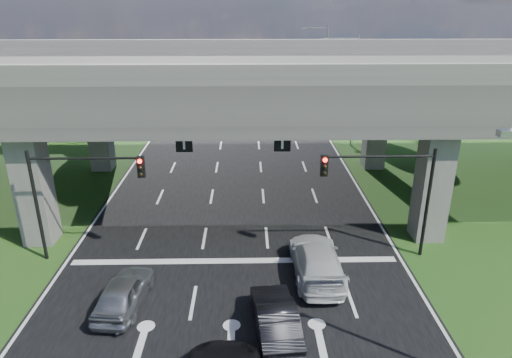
{
  "coord_description": "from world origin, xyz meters",
  "views": [
    {
      "loc": [
        0.72,
        -17.25,
        12.8
      ],
      "look_at": [
        1.2,
        7.17,
        3.21
      ],
      "focal_mm": 32.0,
      "sensor_mm": 36.0,
      "label": 1
    }
  ],
  "objects_px": {
    "signal_left": "(76,186)",
    "car_white": "(316,260)",
    "streetlight_beyond": "(323,61)",
    "car_silver": "(124,292)",
    "signal_right": "(388,183)",
    "streetlight_far": "(351,83)",
    "car_dark": "(275,318)"
  },
  "relations": [
    {
      "from": "signal_left",
      "to": "car_white",
      "type": "xyz_separation_m",
      "value": [
        11.91,
        -1.8,
        -3.33
      ]
    },
    {
      "from": "signal_left",
      "to": "streetlight_far",
      "type": "xyz_separation_m",
      "value": [
        17.92,
        20.06,
        1.66
      ]
    },
    {
      "from": "signal_left",
      "to": "streetlight_beyond",
      "type": "xyz_separation_m",
      "value": [
        17.92,
        36.06,
        1.66
      ]
    },
    {
      "from": "car_dark",
      "to": "car_white",
      "type": "bearing_deg",
      "value": -123.4
    },
    {
      "from": "signal_left",
      "to": "streetlight_far",
      "type": "bearing_deg",
      "value": 48.22
    },
    {
      "from": "signal_right",
      "to": "signal_left",
      "type": "bearing_deg",
      "value": 180.0
    },
    {
      "from": "streetlight_far",
      "to": "car_white",
      "type": "xyz_separation_m",
      "value": [
        -6.01,
        -21.86,
        -4.99
      ]
    },
    {
      "from": "streetlight_beyond",
      "to": "car_silver",
      "type": "relative_size",
      "value": 2.31
    },
    {
      "from": "streetlight_far",
      "to": "car_dark",
      "type": "relative_size",
      "value": 2.16
    },
    {
      "from": "signal_right",
      "to": "car_white",
      "type": "bearing_deg",
      "value": -154.25
    },
    {
      "from": "streetlight_beyond",
      "to": "signal_right",
      "type": "bearing_deg",
      "value": -93.61
    },
    {
      "from": "car_silver",
      "to": "car_white",
      "type": "relative_size",
      "value": 0.76
    },
    {
      "from": "streetlight_far",
      "to": "streetlight_beyond",
      "type": "relative_size",
      "value": 1.0
    },
    {
      "from": "car_silver",
      "to": "car_white",
      "type": "distance_m",
      "value": 9.19
    },
    {
      "from": "streetlight_far",
      "to": "car_silver",
      "type": "height_order",
      "value": "streetlight_far"
    },
    {
      "from": "signal_left",
      "to": "car_dark",
      "type": "distance_m",
      "value": 11.89
    },
    {
      "from": "streetlight_beyond",
      "to": "car_dark",
      "type": "bearing_deg",
      "value": -101.14
    },
    {
      "from": "car_silver",
      "to": "streetlight_far",
      "type": "bearing_deg",
      "value": -115.63
    },
    {
      "from": "signal_right",
      "to": "streetlight_far",
      "type": "relative_size",
      "value": 0.6
    },
    {
      "from": "signal_left",
      "to": "car_white",
      "type": "relative_size",
      "value": 1.05
    },
    {
      "from": "streetlight_far",
      "to": "car_white",
      "type": "relative_size",
      "value": 1.75
    },
    {
      "from": "streetlight_beyond",
      "to": "car_dark",
      "type": "height_order",
      "value": "streetlight_beyond"
    },
    {
      "from": "car_white",
      "to": "car_silver",
      "type": "bearing_deg",
      "value": 14.29
    },
    {
      "from": "streetlight_far",
      "to": "signal_left",
      "type": "bearing_deg",
      "value": -131.78
    },
    {
      "from": "streetlight_beyond",
      "to": "car_dark",
      "type": "relative_size",
      "value": 2.16
    },
    {
      "from": "streetlight_far",
      "to": "car_silver",
      "type": "relative_size",
      "value": 2.31
    },
    {
      "from": "streetlight_beyond",
      "to": "signal_left",
      "type": "bearing_deg",
      "value": -116.43
    },
    {
      "from": "signal_right",
      "to": "signal_left",
      "type": "xyz_separation_m",
      "value": [
        -15.65,
        0.0,
        0.0
      ]
    },
    {
      "from": "signal_right",
      "to": "streetlight_beyond",
      "type": "bearing_deg",
      "value": 86.39
    },
    {
      "from": "car_white",
      "to": "signal_right",
      "type": "bearing_deg",
      "value": -154.72
    },
    {
      "from": "streetlight_beyond",
      "to": "car_silver",
      "type": "xyz_separation_m",
      "value": [
        -14.9,
        -40.2,
        -5.08
      ]
    },
    {
      "from": "signal_left",
      "to": "car_white",
      "type": "height_order",
      "value": "signal_left"
    }
  ]
}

